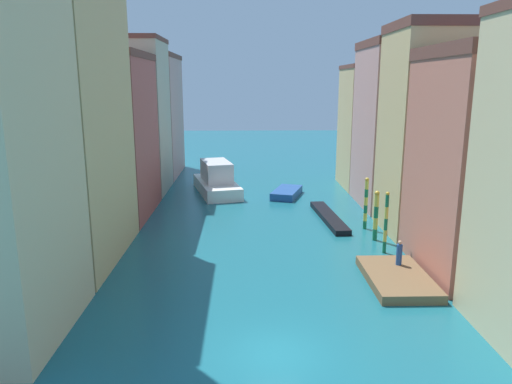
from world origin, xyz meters
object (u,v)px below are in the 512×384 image
object	(u,v)px
mooring_pole_0	(386,222)
vaporetto_white	(217,181)
gondola_black	(329,217)
mooring_pole_1	(376,215)
mooring_pole_2	(366,203)
person_on_dock	(399,253)
motorboat_0	(287,193)
waterfront_dock	(397,278)

from	to	relation	value
mooring_pole_0	vaporetto_white	xyz separation A→B (m)	(-12.90, 19.32, -0.92)
vaporetto_white	gondola_black	distance (m)	15.05
mooring_pole_1	mooring_pole_2	size ratio (longest dim) A/B	0.90
mooring_pole_2	vaporetto_white	world-z (taller)	mooring_pole_2
person_on_dock	motorboat_0	world-z (taller)	person_on_dock
mooring_pole_0	mooring_pole_1	size ratio (longest dim) A/B	1.15
mooring_pole_2	gondola_black	xyz separation A→B (m)	(-2.49, 2.78, -1.97)
person_on_dock	motorboat_0	bearing A→B (deg)	104.02
waterfront_dock	mooring_pole_0	bearing A→B (deg)	82.41
person_on_dock	vaporetto_white	distance (m)	26.27
mooring_pole_1	vaporetto_white	distance (m)	21.01
vaporetto_white	gondola_black	xyz separation A→B (m)	(10.43, -10.79, -1.11)
mooring_pole_2	vaporetto_white	distance (m)	18.76
waterfront_dock	person_on_dock	world-z (taller)	person_on_dock
waterfront_dock	mooring_pole_2	size ratio (longest dim) A/B	1.47
waterfront_dock	gondola_black	distance (m)	13.79
mooring_pole_1	mooring_pole_2	bearing A→B (deg)	90.91
person_on_dock	gondola_black	world-z (taller)	person_on_dock
waterfront_dock	mooring_pole_0	distance (m)	5.56
person_on_dock	waterfront_dock	bearing A→B (deg)	-109.72
person_on_dock	mooring_pole_2	world-z (taller)	mooring_pole_2
waterfront_dock	motorboat_0	bearing A→B (deg)	101.84
mooring_pole_1	gondola_black	distance (m)	6.50
person_on_dock	vaporetto_white	world-z (taller)	vaporetto_white
mooring_pole_0	vaporetto_white	distance (m)	23.24
mooring_pole_2	vaporetto_white	xyz separation A→B (m)	(-12.92, 13.57, -0.85)
waterfront_dock	motorboat_0	distance (m)	23.05
mooring_pole_2	motorboat_0	size ratio (longest dim) A/B	0.76
mooring_pole_2	vaporetto_white	bearing A→B (deg)	133.59
mooring_pole_0	vaporetto_white	size ratio (longest dim) A/B	0.43
vaporetto_white	mooring_pole_1	bearing A→B (deg)	-51.86
waterfront_dock	mooring_pole_1	bearing A→B (deg)	84.57
mooring_pole_0	mooring_pole_2	distance (m)	5.74
mooring_pole_0	vaporetto_white	bearing A→B (deg)	123.73
waterfront_dock	gondola_black	xyz separation A→B (m)	(-1.78, 13.67, -0.05)
mooring_pole_1	motorboat_0	xyz separation A→B (m)	(-5.48, 14.61, -1.60)
mooring_pole_0	mooring_pole_2	size ratio (longest dim) A/B	1.03
motorboat_0	waterfront_dock	bearing A→B (deg)	-78.16
vaporetto_white	motorboat_0	distance (m)	7.78
waterfront_dock	motorboat_0	xyz separation A→B (m)	(-4.73, 22.56, 0.11)
vaporetto_white	mooring_pole_0	bearing A→B (deg)	-56.27
mooring_pole_0	gondola_black	xyz separation A→B (m)	(-2.46, 8.52, -2.03)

